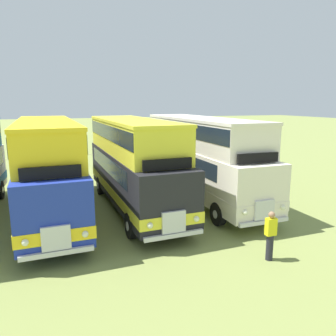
{
  "coord_description": "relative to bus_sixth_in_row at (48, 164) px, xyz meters",
  "views": [
    {
      "loc": [
        6.11,
        -15.79,
        5.3
      ],
      "look_at": [
        11.95,
        0.1,
        1.87
      ],
      "focal_mm": 34.71,
      "sensor_mm": 36.0,
      "label": 1
    }
  ],
  "objects": [
    {
      "name": "bus_eighth_in_row",
      "position": [
        7.98,
        0.11,
        0.0
      ],
      "size": [
        2.64,
        11.62,
        4.49
      ],
      "color": "silver",
      "rests_on": "ground"
    },
    {
      "name": "bus_seventh_in_row",
      "position": [
        3.99,
        -0.51,
        -0.01
      ],
      "size": [
        2.8,
        10.44,
        4.49
      ],
      "color": "black",
      "rests_on": "ground"
    },
    {
      "name": "marshal_person",
      "position": [
        6.94,
        -7.56,
        -1.59
      ],
      "size": [
        0.36,
        0.24,
        1.73
      ],
      "color": "#23232D",
      "rests_on": "ground"
    },
    {
      "name": "bus_sixth_in_row",
      "position": [
        0.0,
        0.0,
        0.0
      ],
      "size": [
        2.79,
        11.52,
        4.49
      ],
      "color": "#1E339E",
      "rests_on": "ground"
    }
  ]
}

